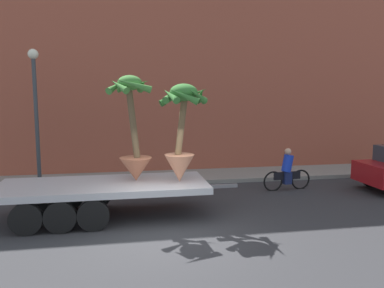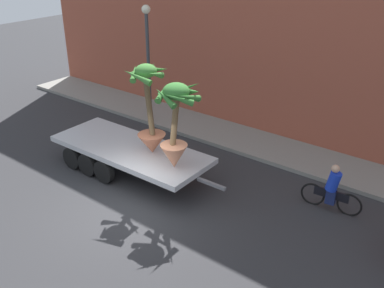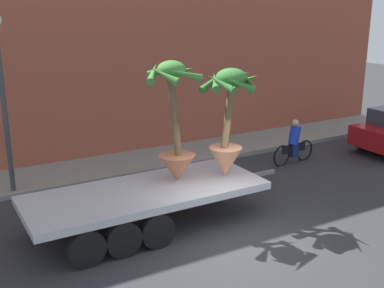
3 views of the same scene
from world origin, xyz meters
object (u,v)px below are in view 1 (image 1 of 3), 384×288
Objects in this scene: potted_palm_middle at (133,135)px; cyclist at (287,171)px; potted_palm_rear at (182,131)px; flatbed_trailer at (94,191)px; street_lamp at (35,100)px.

potted_palm_middle is 6.01m from cyclist.
potted_palm_rear is at bearing -152.15° from cyclist.
potted_palm_middle is (1.11, 0.14, 1.52)m from flatbed_trailer.
potted_palm_middle reaches higher than cyclist.
flatbed_trailer is at bearing 176.03° from potted_palm_rear.
flatbed_trailer is 1.89m from potted_palm_middle.
potted_palm_rear is 5.01m from cyclist.
street_lamp is (-2.19, 3.68, 2.47)m from flatbed_trailer.
cyclist is 9.30m from street_lamp.
cyclist is (5.48, 1.88, -1.61)m from potted_palm_middle.
flatbed_trailer is 4.95m from street_lamp.
street_lamp is at bearing 133.02° from potted_palm_middle.
potted_palm_middle is at bearing -46.98° from street_lamp.
potted_palm_rear is 1.49× the size of cyclist.
potted_palm_rear is at bearing -3.97° from flatbed_trailer.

